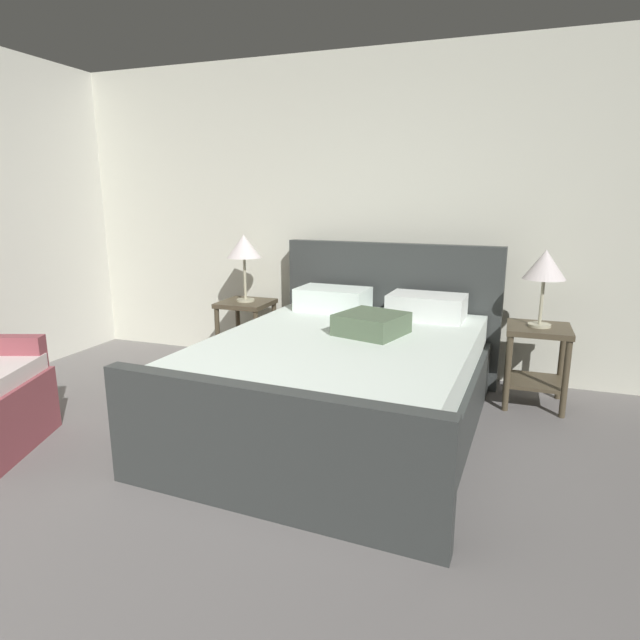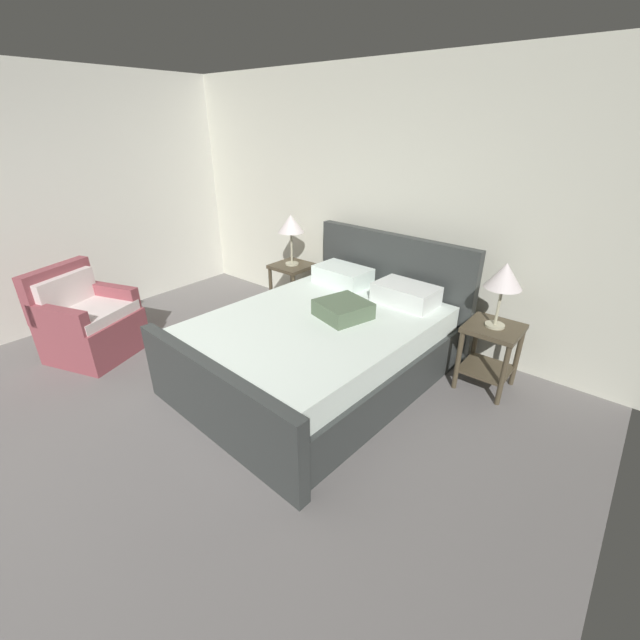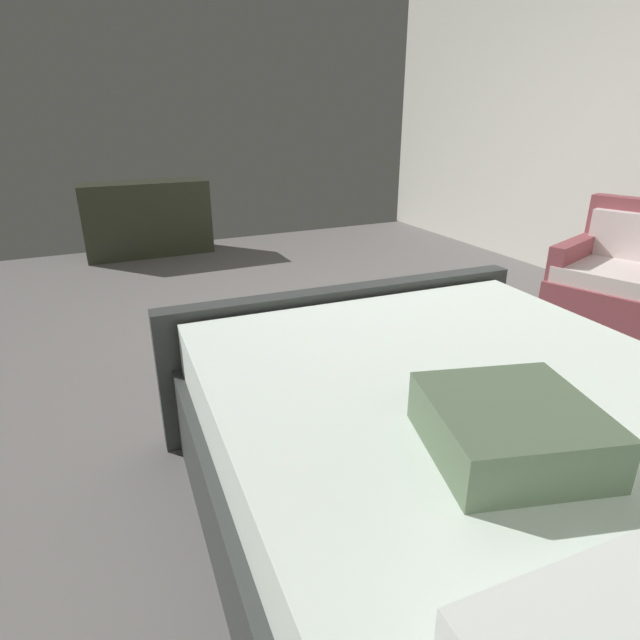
% 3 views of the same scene
% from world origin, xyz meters
% --- Properties ---
extents(ground_plane, '(5.32, 6.41, 0.02)m').
position_xyz_m(ground_plane, '(0.00, 0.00, -0.01)').
color(ground_plane, slate).
extents(wall_back, '(5.44, 0.12, 2.70)m').
position_xyz_m(wall_back, '(0.00, 3.27, 1.35)').
color(wall_back, silver).
rests_on(wall_back, ground).
extents(bed, '(1.93, 2.41, 1.15)m').
position_xyz_m(bed, '(0.36, 1.96, 0.34)').
color(bed, '#353938').
rests_on(bed, ground).
extents(nightstand_right, '(0.44, 0.44, 0.60)m').
position_xyz_m(nightstand_right, '(1.57, 2.74, 0.40)').
color(nightstand_right, '#4A3F2E').
rests_on(nightstand_right, ground).
extents(table_lamp_right, '(0.29, 0.29, 0.55)m').
position_xyz_m(table_lamp_right, '(1.57, 2.74, 1.04)').
color(table_lamp_right, '#B7B293').
rests_on(table_lamp_right, nightstand_right).
extents(nightstand_left, '(0.44, 0.44, 0.60)m').
position_xyz_m(nightstand_left, '(-0.87, 2.87, 0.40)').
color(nightstand_left, '#4A3F2E').
rests_on(nightstand_left, ground).
extents(table_lamp_left, '(0.30, 0.30, 0.59)m').
position_xyz_m(table_lamp_left, '(-0.87, 2.87, 1.08)').
color(table_lamp_left, '#B7B293').
rests_on(table_lamp_left, nightstand_left).
extents(armchair, '(0.93, 0.92, 0.90)m').
position_xyz_m(armchair, '(-1.72, 0.79, 0.35)').
color(armchair, '#90434B').
rests_on(armchair, ground).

